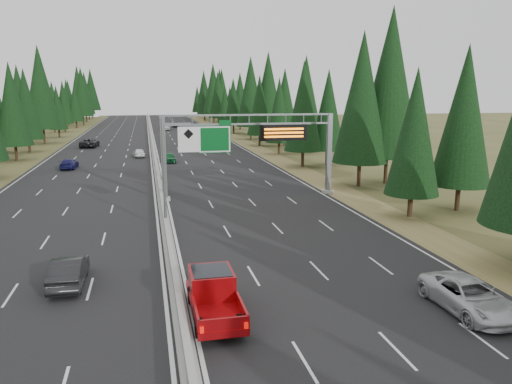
{
  "coord_description": "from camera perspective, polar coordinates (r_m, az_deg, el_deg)",
  "views": [
    {
      "loc": [
        -1.15,
        -10.62,
        9.9
      ],
      "look_at": [
        5.61,
        20.0,
        3.58
      ],
      "focal_mm": 35.0,
      "sensor_mm": 36.0,
      "label": 1
    }
  ],
  "objects": [
    {
      "name": "car_ahead_far",
      "position": [
        143.34,
        -9.19,
        7.62
      ],
      "size": [
        2.02,
        4.51,
        1.51
      ],
      "primitive_type": "imported",
      "rotation": [
        0.0,
        0.0,
        -0.06
      ],
      "color": "black",
      "rests_on": "road"
    },
    {
      "name": "red_pickup",
      "position": [
        22.92,
        -4.96,
        -11.2
      ],
      "size": [
        2.04,
        5.72,
        1.86
      ],
      "color": "black",
      "rests_on": "road"
    },
    {
      "name": "tree_row_right",
      "position": [
        79.06,
        4.71,
        11.01
      ],
      "size": [
        11.48,
        240.17,
        18.82
      ],
      "color": "black",
      "rests_on": "ground"
    },
    {
      "name": "car_onc_far",
      "position": [
        95.04,
        -18.49,
        5.38
      ],
      "size": [
        3.27,
        6.14,
        1.64
      ],
      "primitive_type": "imported",
      "rotation": [
        0.0,
        0.0,
        3.05
      ],
      "color": "black",
      "rests_on": "road"
    },
    {
      "name": "car_ahead_dkgrey",
      "position": [
        101.79,
        -5.01,
        6.26
      ],
      "size": [
        2.67,
        5.6,
        1.58
      ],
      "primitive_type": "imported",
      "rotation": [
        0.0,
        0.0,
        -0.09
      ],
      "color": "black",
      "rests_on": "road"
    },
    {
      "name": "shoulder_right",
      "position": [
        93.1,
        -0.64,
        5.31
      ],
      "size": [
        3.6,
        260.0,
        0.06
      ],
      "primitive_type": "cube",
      "color": "olive",
      "rests_on": "ground"
    },
    {
      "name": "car_ahead_dkred",
      "position": [
        84.32,
        -4.21,
        5.18
      ],
      "size": [
        1.63,
        4.48,
        1.47
      ],
      "primitive_type": "imported",
      "rotation": [
        0.0,
        0.0,
        -0.02
      ],
      "color": "#510B0E",
      "rests_on": "road"
    },
    {
      "name": "car_onc_white",
      "position": [
        78.52,
        -13.22,
        4.39
      ],
      "size": [
        1.89,
        3.97,
        1.31
      ],
      "primitive_type": "imported",
      "rotation": [
        0.0,
        0.0,
        3.23
      ],
      "color": "white",
      "rests_on": "road"
    },
    {
      "name": "silver_minivan",
      "position": [
        25.01,
        23.18,
        -10.88
      ],
      "size": [
        2.53,
        5.32,
        1.47
      ],
      "primitive_type": "imported",
      "rotation": [
        0.0,
        0.0,
        0.02
      ],
      "color": "#BCBDC2",
      "rests_on": "road"
    },
    {
      "name": "shoulder_left",
      "position": [
        92.66,
        -22.8,
        4.39
      ],
      "size": [
        3.6,
        260.0,
        0.06
      ],
      "primitive_type": "cube",
      "color": "#4B4B23",
      "rests_on": "ground"
    },
    {
      "name": "median_barrier",
      "position": [
        91.12,
        -11.71,
        5.18
      ],
      "size": [
        0.7,
        260.0,
        0.85
      ],
      "color": "gray",
      "rests_on": "road"
    },
    {
      "name": "car_onc_near",
      "position": [
        27.76,
        -20.62,
        -8.45
      ],
      "size": [
        1.6,
        4.52,
        1.49
      ],
      "primitive_type": "imported",
      "rotation": [
        0.0,
        0.0,
        3.14
      ],
      "color": "black",
      "rests_on": "road"
    },
    {
      "name": "road",
      "position": [
        91.16,
        -11.7,
        4.95
      ],
      "size": [
        32.0,
        260.0,
        0.08
      ],
      "primitive_type": "cube",
      "color": "black",
      "rests_on": "ground"
    },
    {
      "name": "tree_row_left",
      "position": [
        87.4,
        -26.77,
        9.66
      ],
      "size": [
        11.99,
        243.33,
        18.95
      ],
      "color": "black",
      "rests_on": "ground"
    },
    {
      "name": "sign_gantry",
      "position": [
        46.83,
        0.02,
        5.72
      ],
      "size": [
        16.75,
        0.98,
        7.8
      ],
      "color": "slate",
      "rests_on": "road"
    },
    {
      "name": "car_ahead_white",
      "position": [
        133.36,
        -10.36,
        7.31
      ],
      "size": [
        2.64,
        5.4,
        1.48
      ],
      "primitive_type": "imported",
      "rotation": [
        0.0,
        0.0,
        -0.04
      ],
      "color": "silver",
      "rests_on": "road"
    },
    {
      "name": "car_onc_blue",
      "position": [
        69.17,
        -20.58,
        3.06
      ],
      "size": [
        2.03,
        4.64,
        1.33
      ],
      "primitive_type": "imported",
      "rotation": [
        0.0,
        0.0,
        3.1
      ],
      "color": "navy",
      "rests_on": "road"
    },
    {
      "name": "car_ahead_green",
      "position": [
        71.86,
        -9.89,
        3.92
      ],
      "size": [
        1.8,
        4.05,
        1.35
      ],
      "primitive_type": "imported",
      "rotation": [
        0.0,
        0.0,
        0.05
      ],
      "color": "#13562B",
      "rests_on": "road"
    },
    {
      "name": "hov_sign_pole",
      "position": [
        36.0,
        -9.58,
        2.97
      ],
      "size": [
        2.8,
        0.5,
        8.0
      ],
      "color": "slate",
      "rests_on": "road"
    }
  ]
}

